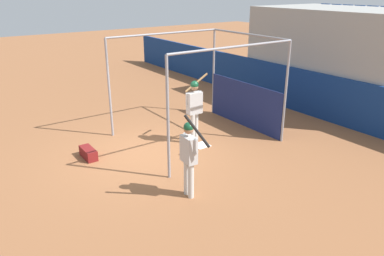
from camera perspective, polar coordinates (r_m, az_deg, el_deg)
name	(u,v)px	position (r m, az deg, el deg)	size (l,w,h in m)	color
ground_plane	(144,153)	(10.59, -7.26, -3.88)	(60.00, 60.00, 0.00)	#935B38
outfield_wall	(301,91)	(14.32, 16.27, 5.44)	(24.00, 0.12, 1.59)	navy
bleacher_section	(339,57)	(15.75, 21.50, 10.05)	(5.95, 4.00, 3.67)	#9E9E99
batting_cage	(228,90)	(11.85, 5.53, 5.73)	(3.43, 4.05, 3.03)	gray
home_plate	(201,145)	(11.02, 1.41, -2.64)	(0.44, 0.44, 0.02)	white
player_batter	(194,105)	(10.89, 0.38, 3.50)	(0.51, 0.90, 1.99)	silver
player_waiting	(189,153)	(8.02, -0.46, -3.81)	(0.75, 0.50, 2.03)	silver
equipment_bag	(88,153)	(10.57, -15.51, -3.71)	(0.70, 0.28, 0.28)	maroon
baseball	(181,154)	(10.41, -1.70, -3.93)	(0.07, 0.07, 0.07)	white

